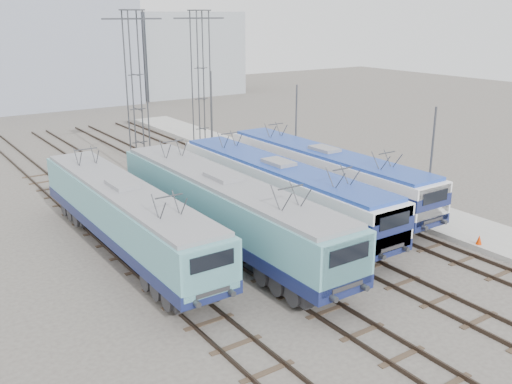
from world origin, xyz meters
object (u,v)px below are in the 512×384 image
(locomotive_far_left, at_px, (126,214))
(safety_cone, at_px, (479,240))
(locomotive_center_left, at_px, (226,207))
(catenary_tower_west, at_px, (137,87))
(locomotive_center_right, at_px, (280,187))
(mast_rear, at_px, (212,111))
(catenary_tower_east, at_px, (201,79))
(locomotive_far_right, at_px, (325,171))
(mast_front, at_px, (430,170))
(mast_mid, at_px, (296,134))

(locomotive_far_left, bearing_deg, safety_cone, -32.52)
(locomotive_center_left, bearing_deg, catenary_tower_west, 82.01)
(locomotive_center_right, xyz_separation_m, mast_rear, (6.35, 18.65, 1.25))
(mast_rear, xyz_separation_m, safety_cone, (-0.10, -27.55, -2.95))
(locomotive_far_left, distance_m, locomotive_center_right, 9.04)
(catenary_tower_east, relative_size, safety_cone, 23.61)
(locomotive_far_right, bearing_deg, mast_front, -74.31)
(mast_mid, xyz_separation_m, mast_rear, (0.00, 12.00, 0.00))
(catenary_tower_west, height_order, mast_mid, catenary_tower_west)
(locomotive_far_right, bearing_deg, locomotive_center_left, -163.75)
(catenary_tower_east, bearing_deg, locomotive_center_right, -104.32)
(catenary_tower_east, distance_m, mast_rear, 4.28)
(catenary_tower_west, distance_m, catenary_tower_east, 6.80)
(locomotive_center_right, bearing_deg, mast_front, -40.13)
(locomotive_far_left, xyz_separation_m, locomotive_center_right, (9.00, -0.81, 0.06))
(catenary_tower_east, relative_size, mast_front, 1.71)
(locomotive_far_left, xyz_separation_m, catenary_tower_west, (6.75, 13.83, 4.46))
(locomotive_far_left, bearing_deg, mast_rear, 49.28)
(catenary_tower_west, relative_size, mast_front, 1.71)
(locomotive_far_right, relative_size, catenary_tower_west, 1.44)
(locomotive_center_left, height_order, catenary_tower_east, catenary_tower_east)
(locomotive_far_left, height_order, catenary_tower_west, catenary_tower_west)
(catenary_tower_west, relative_size, mast_rear, 1.71)
(catenary_tower_east, xyz_separation_m, mast_rear, (2.10, 2.00, -3.14))
(locomotive_center_left, xyz_separation_m, mast_rear, (10.85, 20.04, 1.20))
(catenary_tower_west, bearing_deg, mast_mid, -42.93)
(mast_front, height_order, mast_rear, same)
(locomotive_far_right, distance_m, mast_front, 6.96)
(catenary_tower_west, bearing_deg, safety_cone, -70.16)
(locomotive_center_right, distance_m, catenary_tower_east, 17.73)
(catenary_tower_west, bearing_deg, locomotive_far_right, -63.29)
(locomotive_center_left, bearing_deg, safety_cone, -34.95)
(locomotive_far_right, relative_size, mast_rear, 2.47)
(locomotive_center_right, height_order, catenary_tower_west, catenary_tower_west)
(locomotive_far_left, xyz_separation_m, mast_mid, (15.35, 5.83, 1.31))
(locomotive_center_left, distance_m, catenary_tower_west, 16.77)
(locomotive_center_left, height_order, safety_cone, locomotive_center_left)
(locomotive_center_left, height_order, mast_rear, mast_rear)
(locomotive_far_right, distance_m, mast_rear, 17.56)
(mast_mid, bearing_deg, safety_cone, -90.37)
(catenary_tower_east, distance_m, safety_cone, 26.34)
(locomotive_center_right, distance_m, mast_rear, 19.74)
(catenary_tower_east, height_order, mast_rear, catenary_tower_east)
(locomotive_center_left, xyz_separation_m, catenary_tower_west, (2.25, 16.04, 4.34))
(catenary_tower_west, bearing_deg, locomotive_center_left, -97.99)
(locomotive_center_left, xyz_separation_m, locomotive_center_right, (4.50, 1.39, -0.05))
(locomotive_center_right, height_order, catenary_tower_east, catenary_tower_east)
(locomotive_center_left, relative_size, mast_front, 2.64)
(locomotive_center_right, relative_size, catenary_tower_west, 1.46)
(catenary_tower_west, height_order, mast_front, catenary_tower_west)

